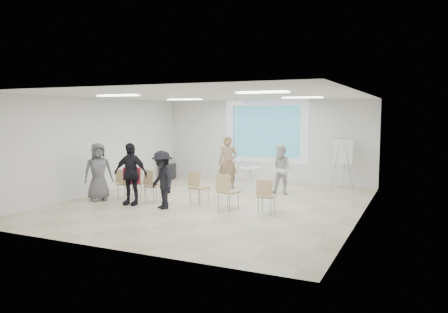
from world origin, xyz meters
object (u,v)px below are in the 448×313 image
at_px(chair_left_mid, 136,180).
at_px(audience_mid, 162,176).
at_px(pedestal_table, 250,177).
at_px(flipchart_easel, 343,151).
at_px(av_cart, 168,169).
at_px(laptop, 155,184).
at_px(player_right, 282,167).
at_px(chair_right_far, 266,194).
at_px(audience_outer, 98,168).
at_px(chair_left_inner, 152,183).
at_px(chair_right_inner, 226,189).
at_px(chair_far_left, 124,182).
at_px(audience_left, 130,169).
at_px(player_left, 228,159).
at_px(chair_center, 197,185).

height_order(chair_left_mid, audience_mid, audience_mid).
relative_size(pedestal_table, audience_mid, 0.47).
relative_size(flipchart_easel, av_cart, 2.11).
bearing_deg(laptop, audience_mid, 155.50).
relative_size(player_right, chair_right_far, 1.99).
bearing_deg(audience_outer, pedestal_table, -4.67).
xyz_separation_m(pedestal_table, player_right, (1.15, -0.21, 0.42)).
relative_size(chair_left_mid, audience_outer, 0.50).
relative_size(chair_left_inner, av_cart, 1.13).
height_order(laptop, audience_outer, audience_outer).
height_order(chair_right_inner, audience_outer, audience_outer).
bearing_deg(chair_far_left, laptop, 0.69).
bearing_deg(flipchart_easel, audience_outer, -133.52).
bearing_deg(pedestal_table, chair_far_left, -133.87).
xyz_separation_m(chair_right_inner, chair_right_far, (1.04, 0.07, -0.06)).
relative_size(chair_far_left, audience_left, 0.45).
bearing_deg(laptop, chair_far_left, 23.24).
bearing_deg(audience_left, player_left, 60.06).
relative_size(chair_far_left, chair_center, 0.94).
bearing_deg(chair_right_far, laptop, 176.63).
xyz_separation_m(player_left, chair_right_far, (2.30, -2.84, -0.50)).
bearing_deg(laptop, chair_left_inner, 94.02).
xyz_separation_m(player_left, flipchart_easel, (3.43, 1.70, 0.27)).
distance_m(chair_left_mid, chair_center, 2.01).
distance_m(chair_far_left, flipchart_easel, 7.14).
distance_m(player_right, laptop, 3.96).
relative_size(player_right, chair_far_left, 1.95).
xyz_separation_m(chair_center, chair_right_far, (2.07, -0.25, -0.04)).
xyz_separation_m(chair_left_inner, audience_outer, (-1.57, -0.41, 0.39)).
xyz_separation_m(audience_mid, av_cart, (-2.73, 4.66, -0.49)).
bearing_deg(audience_left, chair_left_inner, 47.28).
height_order(pedestal_table, player_right, player_right).
xyz_separation_m(chair_far_left, chair_left_mid, (0.32, 0.12, 0.04)).
bearing_deg(laptop, player_left, -90.84).
height_order(player_left, chair_left_inner, player_left).
relative_size(chair_far_left, audience_outer, 0.47).
bearing_deg(player_left, chair_right_inner, -83.55).
distance_m(player_left, chair_center, 2.64).
bearing_deg(audience_mid, laptop, 167.43).
xyz_separation_m(chair_right_inner, audience_mid, (-1.64, -0.49, 0.30)).
xyz_separation_m(chair_right_far, laptop, (-3.36, 0.12, -0.01)).
bearing_deg(chair_left_mid, av_cart, 89.93).
relative_size(player_left, chair_right_far, 2.33).
height_order(player_right, flipchart_easel, flipchart_easel).
bearing_deg(audience_left, chair_far_left, 133.05).
relative_size(chair_left_inner, laptop, 2.73).
bearing_deg(av_cart, laptop, -81.42).
height_order(chair_right_inner, flipchart_easel, flipchart_easel).
relative_size(chair_far_left, audience_mid, 0.50).
xyz_separation_m(player_left, chair_far_left, (-2.09, -2.77, -0.49)).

